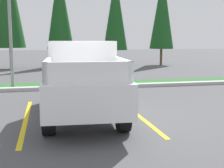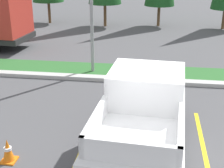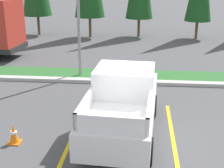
# 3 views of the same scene
# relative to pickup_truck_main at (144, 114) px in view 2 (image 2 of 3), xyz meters

# --- Properties ---
(ground_plane) EXTENTS (120.00, 120.00, 0.00)m
(ground_plane) POSITION_rel_pickup_truck_main_xyz_m (0.29, -0.17, -1.04)
(ground_plane) COLOR #4C4C4F
(parking_line_near) EXTENTS (0.12, 4.80, 0.01)m
(parking_line_near) POSITION_rel_pickup_truck_main_xyz_m (-1.55, -0.05, -1.04)
(parking_line_near) COLOR yellow
(parking_line_near) RESTS_ON ground
(parking_line_far) EXTENTS (0.12, 4.80, 0.01)m
(parking_line_far) POSITION_rel_pickup_truck_main_xyz_m (1.55, -0.05, -1.04)
(parking_line_far) COLOR yellow
(parking_line_far) RESTS_ON ground
(curb_strip) EXTENTS (56.00, 0.40, 0.15)m
(curb_strip) POSITION_rel_pickup_truck_main_xyz_m (0.29, 4.83, -0.97)
(curb_strip) COLOR #B2B2AD
(curb_strip) RESTS_ON ground
(grass_median) EXTENTS (56.00, 1.80, 0.06)m
(grass_median) POSITION_rel_pickup_truck_main_xyz_m (0.29, 5.93, -1.01)
(grass_median) COLOR #2D662D
(grass_median) RESTS_ON ground
(pickup_truck_main) EXTENTS (2.23, 5.34, 2.10)m
(pickup_truck_main) POSITION_rel_pickup_truck_main_xyz_m (0.00, 0.00, 0.00)
(pickup_truck_main) COLOR black
(pickup_truck_main) RESTS_ON ground
(traffic_cone) EXTENTS (0.36, 0.36, 0.60)m
(traffic_cone) POSITION_rel_pickup_truck_main_xyz_m (-3.19, -0.93, -0.75)
(traffic_cone) COLOR orange
(traffic_cone) RESTS_ON ground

